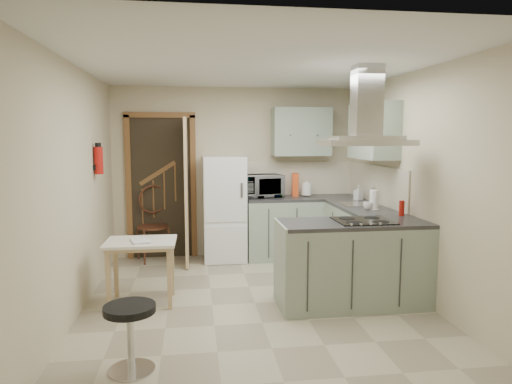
{
  "coord_description": "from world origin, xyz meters",
  "views": [
    {
      "loc": [
        -0.63,
        -4.69,
        1.79
      ],
      "look_at": [
        0.08,
        0.45,
        1.15
      ],
      "focal_mm": 32.0,
      "sensor_mm": 36.0,
      "label": 1
    }
  ],
  "objects": [
    {
      "name": "paper_towel",
      "position": [
        1.51,
        0.49,
        1.03
      ],
      "size": [
        0.13,
        0.13,
        0.26
      ],
      "primitive_type": "cylinder",
      "rotation": [
        0.0,
        0.0,
        0.42
      ],
      "color": "white",
      "rests_on": "counter_right"
    },
    {
      "name": "ceiling",
      "position": [
        0.0,
        0.0,
        2.5
      ],
      "size": [
        4.2,
        4.2,
        0.0
      ],
      "primitive_type": "plane",
      "rotation": [
        3.14,
        0.0,
        0.0
      ],
      "color": "silver",
      "rests_on": "back_wall"
    },
    {
      "name": "cup",
      "position": [
        1.45,
        0.5,
        0.95
      ],
      "size": [
        0.15,
        0.15,
        0.1
      ],
      "primitive_type": "imported",
      "rotation": [
        0.0,
        0.0,
        0.24
      ],
      "color": "silver",
      "rests_on": "counter_right"
    },
    {
      "name": "counter_back",
      "position": [
        0.66,
        1.8,
        0.45
      ],
      "size": [
        1.08,
        0.6,
        0.9
      ],
      "primitive_type": "cube",
      "color": "#9EB2A0",
      "rests_on": "floor"
    },
    {
      "name": "counter_right",
      "position": [
        1.5,
        1.12,
        0.45
      ],
      "size": [
        0.6,
        1.95,
        0.9
      ],
      "primitive_type": "cube",
      "color": "#9EB2A0",
      "rests_on": "floor"
    },
    {
      "name": "doorway",
      "position": [
        -1.1,
        2.07,
        1.05
      ],
      "size": [
        1.1,
        0.12,
        2.1
      ],
      "primitive_type": "cube",
      "color": "brown",
      "rests_on": "floor"
    },
    {
      "name": "red_bottle",
      "position": [
        1.67,
        0.08,
        0.99
      ],
      "size": [
        0.08,
        0.08,
        0.17
      ],
      "primitive_type": "cylinder",
      "rotation": [
        0.0,
        0.0,
        0.36
      ],
      "color": "#B4190F",
      "rests_on": "peninsula"
    },
    {
      "name": "peninsula",
      "position": [
        1.02,
        -0.18,
        0.45
      ],
      "size": [
        1.55,
        0.65,
        0.9
      ],
      "primitive_type": "cube",
      "color": "#9EB2A0",
      "rests_on": "floor"
    },
    {
      "name": "extractor_hood",
      "position": [
        1.12,
        -0.18,
        1.72
      ],
      "size": [
        0.9,
        0.55,
        0.1
      ],
      "primitive_type": "cube",
      "color": "silver",
      "rests_on": "ceiling"
    },
    {
      "name": "stool",
      "position": [
        -1.13,
        -1.28,
        0.26
      ],
      "size": [
        0.4,
        0.4,
        0.52
      ],
      "primitive_type": "cylinder",
      "rotation": [
        0.0,
        0.0,
        0.02
      ],
      "color": "black",
      "rests_on": "floor"
    },
    {
      "name": "wall_cabinet_back",
      "position": [
        0.95,
        1.93,
        1.85
      ],
      "size": [
        0.85,
        0.35,
        0.7
      ],
      "primitive_type": "cube",
      "color": "#9EB2A0",
      "rests_on": "back_wall"
    },
    {
      "name": "book",
      "position": [
        -1.28,
        0.09,
        0.74
      ],
      "size": [
        0.23,
        0.28,
        0.11
      ],
      "primitive_type": "imported",
      "rotation": [
        0.0,
        0.0,
        0.26
      ],
      "color": "#A64E37",
      "rests_on": "drop_leaf_table"
    },
    {
      "name": "fire_extinguisher",
      "position": [
        -1.74,
        0.9,
        1.5
      ],
      "size": [
        0.1,
        0.1,
        0.32
      ],
      "primitive_type": "cylinder",
      "color": "#B2140F",
      "rests_on": "left_wall"
    },
    {
      "name": "cereal_box",
      "position": [
        0.88,
        1.96,
        1.07
      ],
      "size": [
        0.13,
        0.23,
        0.33
      ],
      "primitive_type": "cube",
      "rotation": [
        0.0,
        0.0,
        -0.19
      ],
      "color": "#E64D1B",
      "rests_on": "counter_back"
    },
    {
      "name": "floor",
      "position": [
        0.0,
        0.0,
        0.0
      ],
      "size": [
        4.2,
        4.2,
        0.0
      ],
      "primitive_type": "plane",
      "color": "tan",
      "rests_on": "ground"
    },
    {
      "name": "microwave",
      "position": [
        0.35,
        1.87,
        1.06
      ],
      "size": [
        0.66,
        0.52,
        0.33
      ],
      "primitive_type": "imported",
      "rotation": [
        0.0,
        0.0,
        0.23
      ],
      "color": "black",
      "rests_on": "counter_back"
    },
    {
      "name": "left_wall",
      "position": [
        -1.8,
        0.0,
        1.25
      ],
      "size": [
        0.0,
        4.2,
        4.2
      ],
      "primitive_type": "plane",
      "rotation": [
        1.57,
        0.0,
        1.57
      ],
      "color": "beige",
      "rests_on": "floor"
    },
    {
      "name": "right_wall",
      "position": [
        1.8,
        0.0,
        1.25
      ],
      "size": [
        0.0,
        4.2,
        4.2
      ],
      "primitive_type": "plane",
      "rotation": [
        1.57,
        0.0,
        -1.57
      ],
      "color": "beige",
      "rests_on": "floor"
    },
    {
      "name": "splashback",
      "position": [
        0.96,
        2.09,
        1.15
      ],
      "size": [
        1.68,
        0.02,
        0.5
      ],
      "primitive_type": "cube",
      "color": "beige",
      "rests_on": "counter_back"
    },
    {
      "name": "hob",
      "position": [
        1.12,
        -0.18,
        0.91
      ],
      "size": [
        0.58,
        0.5,
        0.01
      ],
      "primitive_type": "cube",
      "color": "black",
      "rests_on": "peninsula"
    },
    {
      "name": "wall_cabinet_right",
      "position": [
        1.62,
        0.85,
        1.85
      ],
      "size": [
        0.35,
        0.9,
        0.7
      ],
      "primitive_type": "cube",
      "color": "#9EB2A0",
      "rests_on": "right_wall"
    },
    {
      "name": "sink",
      "position": [
        1.5,
        0.95,
        0.91
      ],
      "size": [
        0.45,
        0.4,
        0.01
      ],
      "primitive_type": "cube",
      "color": "silver",
      "rests_on": "counter_right"
    },
    {
      "name": "back_wall",
      "position": [
        0.0,
        2.1,
        1.25
      ],
      "size": [
        3.6,
        0.0,
        3.6
      ],
      "primitive_type": "plane",
      "rotation": [
        1.57,
        0.0,
        0.0
      ],
      "color": "beige",
      "rests_on": "floor"
    },
    {
      "name": "soap_bottle",
      "position": [
        1.64,
        1.36,
        1.0
      ],
      "size": [
        0.12,
        0.12,
        0.2
      ],
      "primitive_type": "imported",
      "rotation": [
        0.0,
        0.0,
        0.42
      ],
      "color": "silver",
      "rests_on": "counter_right"
    },
    {
      "name": "drop_leaf_table",
      "position": [
        -1.2,
        0.17,
        0.34
      ],
      "size": [
        0.74,
        0.56,
        0.69
      ],
      "primitive_type": "cube",
      "rotation": [
        0.0,
        0.0,
        -0.02
      ],
      "color": "tan",
      "rests_on": "floor"
    },
    {
      "name": "fridge",
      "position": [
        -0.2,
        1.8,
        0.75
      ],
      "size": [
        0.6,
        0.6,
        1.5
      ],
      "primitive_type": "cube",
      "color": "white",
      "rests_on": "floor"
    },
    {
      "name": "kettle",
      "position": [
        1.03,
        1.86,
        1.01
      ],
      "size": [
        0.19,
        0.19,
        0.22
      ],
      "primitive_type": "cylinder",
      "rotation": [
        0.0,
        0.0,
        -0.36
      ],
      "color": "white",
      "rests_on": "counter_back"
    },
    {
      "name": "bentwood_chair",
      "position": [
        -1.22,
        1.89,
        0.49
      ],
      "size": [
        0.56,
        0.56,
        0.98
      ],
      "primitive_type": "cube",
      "rotation": [
        0.0,
        0.0,
        0.36
      ],
      "color": "#53391B",
      "rests_on": "floor"
    }
  ]
}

